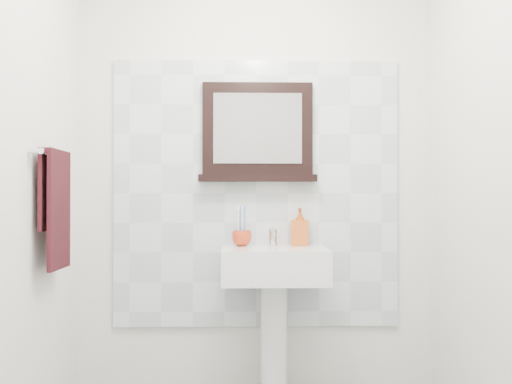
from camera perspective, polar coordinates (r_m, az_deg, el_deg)
back_wall at (r=3.39m, az=0.01°, el=1.58°), size 2.00×0.01×2.50m
front_wall at (r=1.20m, az=2.62°, el=5.74°), size 2.00×0.01×2.50m
left_wall at (r=2.47m, az=-23.21°, el=2.48°), size 0.01×2.20×2.50m
splashback at (r=3.38m, az=0.02°, el=-0.11°), size 1.60×0.02×1.50m
pedestal_sink at (r=3.20m, az=1.75°, el=-8.59°), size 0.55×0.44×0.96m
toothbrush_cup at (r=3.27m, az=-1.37°, el=-4.44°), size 0.13×0.13×0.08m
toothbrushes at (r=3.26m, az=-1.42°, el=-3.02°), size 0.05×0.04×0.21m
soap_dispenser at (r=3.31m, az=4.21°, el=-3.30°), size 0.11×0.11×0.21m
framed_mirror at (r=3.37m, az=0.15°, el=5.46°), size 0.66×0.11×0.56m
towel_bar at (r=2.92m, az=-18.66°, el=3.42°), size 0.07×0.40×0.03m
hand_towel at (r=2.91m, az=-18.54°, el=-0.71°), size 0.06×0.30×0.55m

